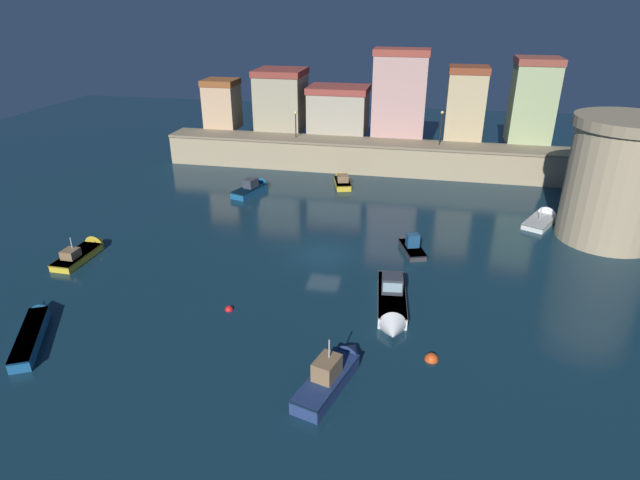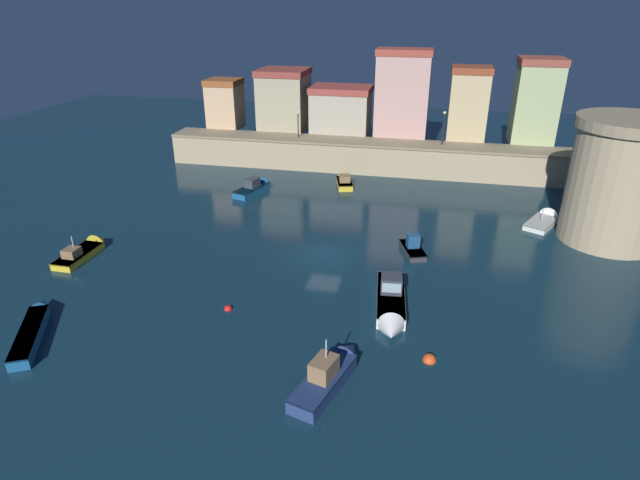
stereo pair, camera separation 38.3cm
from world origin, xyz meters
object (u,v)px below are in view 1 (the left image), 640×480
Objects in this scene: mooring_buoy_0 at (431,360)px; mooring_buoy_1 at (229,310)px; moored_boat_1 at (543,219)px; moored_boat_5 at (33,329)px; moored_boat_6 at (85,251)px; quay_lamp_0 at (296,120)px; quay_lamp_1 at (441,123)px; fortress_tower at (618,180)px; moored_boat_4 at (410,245)px; moored_boat_0 at (254,187)px; moored_boat_2 at (333,372)px; moored_boat_3 at (342,181)px; moored_boat_7 at (392,304)px.

mooring_buoy_0 is 12.88m from mooring_buoy_1.
mooring_buoy_0 is at bearing -175.95° from moored_boat_1.
moored_boat_6 is (-3.33, 9.95, -0.03)m from moored_boat_5.
quay_lamp_1 is at bearing 0.00° from quay_lamp_0.
moored_boat_5 is 1.25× the size of moored_boat_6.
mooring_buoy_0 is at bearing -125.50° from fortress_tower.
moored_boat_1 is at bearing -73.83° from moored_boat_4.
fortress_tower is 6.93m from moored_boat_1.
moored_boat_2 is at bearing -136.80° from moored_boat_0.
moored_boat_1 is 38.24m from moored_boat_6.
moored_boat_1 reaches higher than moored_boat_5.
moored_boat_3 is at bearing -38.46° from moored_boat_6.
moored_boat_3 is (6.25, -5.31, -4.99)m from quay_lamp_0.
moored_boat_3 reaches higher than mooring_buoy_1.
quay_lamp_1 is 36.82m from moored_boat_2.
fortress_tower is 2.27× the size of moored_boat_4.
moored_boat_6 is 7.18× the size of mooring_buoy_0.
quay_lamp_0 is 36.65m from moored_boat_5.
moored_boat_4 is at bearing -161.30° from fortress_tower.
moored_boat_5 is at bearing -122.76° from quay_lamp_1.
moored_boat_6 is at bearing 84.92° from moored_boat_4.
moored_boat_7 reaches higher than moored_boat_3.
moored_boat_2 is (13.05, -26.87, 0.11)m from moored_boat_0.
moored_boat_6 is (-39.78, -11.37, -4.67)m from fortress_tower.
moored_boat_6 is at bearing 163.75° from mooring_buoy_0.
quay_lamp_1 is at bearing 67.65° from mooring_buoy_1.
quay_lamp_1 is 12.32m from moored_boat_3.
moored_boat_3 is at bearing 83.41° from mooring_buoy_1.
fortress_tower is 2.73× the size of quay_lamp_1.
moored_boat_0 is at bearing 170.87° from fortress_tower.
moored_boat_0 reaches higher than moored_boat_5.
moored_boat_3 is 29.64m from mooring_buoy_0.
mooring_buoy_1 is at bearing 168.71° from mooring_buoy_0.
moored_boat_2 is at bearing -24.35° from moored_boat_7.
moored_boat_0 is 10.53× the size of mooring_buoy_1.
quay_lamp_1 is 20.96m from moored_boat_0.
moored_boat_5 is (-17.94, 0.47, -0.19)m from moored_boat_2.
quay_lamp_1 reaches higher than mooring_buoy_1.
moored_boat_1 is 23.68m from mooring_buoy_0.
quay_lamp_0 is 24.59m from moored_boat_4.
mooring_buoy_1 is at bearing -147.80° from fortress_tower.
moored_boat_7 is (7.15, -23.58, 0.11)m from moored_boat_3.
moored_boat_3 is 33.07m from moored_boat_5.
moored_boat_7 reaches higher than moored_boat_5.
mooring_buoy_1 is (-2.95, -25.49, -0.42)m from moored_boat_3.
fortress_tower is 19.71m from quay_lamp_1.
fortress_tower reaches higher than moored_boat_4.
quay_lamp_0 reaches higher than moored_boat_1.
quay_lamp_0 is at bearing 180.00° from quay_lamp_1.
mooring_buoy_0 is (-0.04, -33.32, -5.81)m from quay_lamp_1.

